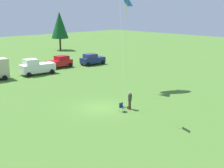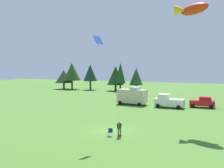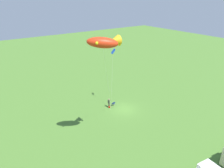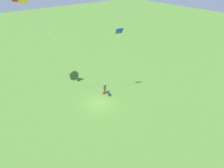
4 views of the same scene
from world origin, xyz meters
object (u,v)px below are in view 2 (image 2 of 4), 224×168
(person_kite_flyer, at_px, (119,127))
(folding_chair, at_px, (110,132))
(van_camper_beige, at_px, (132,96))
(kite_large_fish, at_px, (191,9))
(kite_diamond_blue, at_px, (99,43))
(truck_white_pickup, at_px, (168,101))
(backpack_on_grass, at_px, (120,136))
(car_red_sedan, at_px, (203,102))

(person_kite_flyer, distance_m, folding_chair, 1.17)
(folding_chair, relative_size, van_camper_beige, 0.15)
(kite_large_fish, relative_size, kite_diamond_blue, 1.45)
(person_kite_flyer, distance_m, van_camper_beige, 21.96)
(van_camper_beige, xyz_separation_m, kite_diamond_blue, (3.18, -22.56, 8.09))
(van_camper_beige, distance_m, truck_white_pickup, 6.94)
(folding_chair, distance_m, truck_white_pickup, 20.66)
(folding_chair, bearing_deg, van_camper_beige, -171.41)
(backpack_on_grass, distance_m, kite_large_fish, 17.51)
(truck_white_pickup, height_order, car_red_sedan, truck_white_pickup)
(car_red_sedan, bearing_deg, truck_white_pickup, -160.26)
(van_camper_beige, distance_m, kite_large_fish, 21.25)
(person_kite_flyer, xyz_separation_m, truck_white_pickup, (1.91, 20.46, 0.08))
(kite_diamond_blue, bearing_deg, truck_white_pickup, 80.34)
(car_red_sedan, height_order, kite_large_fish, kite_large_fish)
(truck_white_pickup, xyz_separation_m, kite_large_fish, (4.32, -12.02, 13.14))
(backpack_on_grass, bearing_deg, van_camper_beige, 103.26)
(backpack_on_grass, distance_m, kite_diamond_blue, 9.88)
(person_kite_flyer, relative_size, backpack_on_grass, 5.44)
(person_kite_flyer, relative_size, van_camper_beige, 0.31)
(person_kite_flyer, height_order, van_camper_beige, van_camper_beige)
(folding_chair, xyz_separation_m, kite_diamond_blue, (-0.74, -1.19, 9.25))
(car_red_sedan, bearing_deg, backpack_on_grass, -109.92)
(backpack_on_grass, distance_m, truck_white_pickup, 20.41)
(folding_chair, bearing_deg, backpack_on_grass, 95.63)
(kite_large_fish, bearing_deg, truck_white_pickup, 109.78)
(folding_chair, distance_m, car_red_sedan, 24.18)
(backpack_on_grass, bearing_deg, car_red_sedan, 71.68)
(kite_large_fish, distance_m, kite_diamond_blue, 13.29)
(folding_chair, bearing_deg, person_kite_flyer, 87.26)
(person_kite_flyer, height_order, kite_diamond_blue, kite_diamond_blue)
(car_red_sedan, height_order, kite_diamond_blue, kite_diamond_blue)
(folding_chair, xyz_separation_m, backpack_on_grass, (1.09, 0.14, -0.38))
(folding_chair, xyz_separation_m, car_red_sedan, (8.53, 22.62, 0.46))
(car_red_sedan, bearing_deg, folding_chair, -112.26)
(folding_chair, relative_size, backpack_on_grass, 2.56)
(backpack_on_grass, distance_m, van_camper_beige, 21.86)
(folding_chair, relative_size, kite_diamond_blue, 0.08)
(backpack_on_grass, relative_size, van_camper_beige, 0.06)
(truck_white_pickup, xyz_separation_m, kite_diamond_blue, (-3.68, -21.63, 8.63))
(truck_white_pickup, relative_size, kite_diamond_blue, 0.50)
(folding_chair, height_order, truck_white_pickup, truck_white_pickup)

